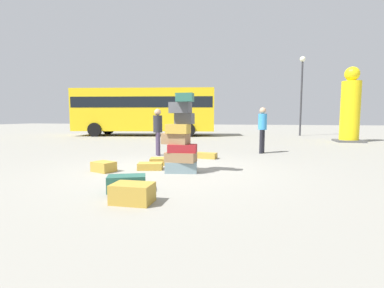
% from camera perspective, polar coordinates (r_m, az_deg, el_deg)
% --- Properties ---
extents(ground_plane, '(80.00, 80.00, 0.00)m').
position_cam_1_polar(ground_plane, '(6.77, -3.69, -5.42)').
color(ground_plane, gray).
extents(suitcase_tower, '(0.86, 0.61, 1.81)m').
position_cam_1_polar(suitcase_tower, '(6.44, -2.39, 0.31)').
color(suitcase_tower, gray).
rests_on(suitcase_tower, ground).
extents(suitcase_teal_right_side, '(0.72, 0.55, 0.28)m').
position_cam_1_polar(suitcase_teal_right_side, '(5.00, -13.26, -7.87)').
color(suitcase_teal_right_side, '#26594C').
rests_on(suitcase_teal_right_side, ground).
extents(suitcase_tan_behind_tower, '(0.66, 0.50, 0.17)m').
position_cam_1_polar(suitcase_tan_behind_tower, '(6.94, -8.55, -4.51)').
color(suitcase_tan_behind_tower, '#B28C33').
rests_on(suitcase_tan_behind_tower, ground).
extents(suitcase_tan_foreground_far, '(0.60, 0.42, 0.30)m').
position_cam_1_polar(suitcase_tan_foreground_far, '(4.34, -12.08, -9.84)').
color(suitcase_tan_foreground_far, '#B28C33').
rests_on(suitcase_tan_foreground_far, ground).
extents(suitcase_tan_foreground_near, '(0.81, 0.60, 0.18)m').
position_cam_1_polar(suitcase_tan_foreground_near, '(7.59, -5.80, -3.53)').
color(suitcase_tan_foreground_near, '#B28C33').
rests_on(suitcase_tan_foreground_near, ground).
extents(suitcase_tan_white_trunk, '(0.69, 0.40, 0.18)m').
position_cam_1_polar(suitcase_tan_white_trunk, '(8.69, 2.93, -2.37)').
color(suitcase_tan_white_trunk, '#B28C33').
rests_on(suitcase_tan_white_trunk, ground).
extents(suitcase_tan_upright_blue, '(0.62, 0.54, 0.24)m').
position_cam_1_polar(suitcase_tan_upright_blue, '(6.92, -17.65, -4.44)').
color(suitcase_tan_upright_blue, '#B28C33').
rests_on(suitcase_tan_upright_blue, ground).
extents(person_bearded_onlooker, '(0.30, 0.32, 1.56)m').
position_cam_1_polar(person_bearded_onlooker, '(9.35, -7.03, 3.32)').
color(person_bearded_onlooker, '#3F334C').
rests_on(person_bearded_onlooker, ground).
extents(person_tourist_with_camera, '(0.30, 0.33, 1.62)m').
position_cam_1_polar(person_tourist_with_camera, '(10.15, 14.23, 3.60)').
color(person_tourist_with_camera, black).
rests_on(person_tourist_with_camera, ground).
extents(yellow_dummy_statue, '(1.30, 1.30, 3.82)m').
position_cam_1_polar(yellow_dummy_statue, '(16.51, 29.68, 6.26)').
color(yellow_dummy_statue, yellow).
rests_on(yellow_dummy_statue, ground).
extents(parked_bus, '(9.71, 3.98, 3.15)m').
position_cam_1_polar(parked_bus, '(19.55, -9.63, 7.11)').
color(parked_bus, yellow).
rests_on(parked_bus, ground).
extents(lamp_post, '(0.36, 0.36, 5.32)m').
position_cam_1_polar(lamp_post, '(20.59, 21.57, 11.49)').
color(lamp_post, '#333338').
rests_on(lamp_post, ground).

